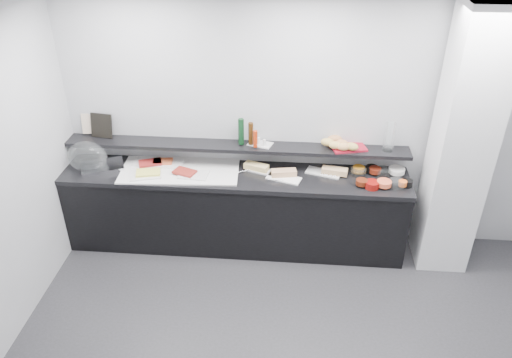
# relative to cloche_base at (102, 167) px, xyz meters

# --- Properties ---
(back_wall) EXTENTS (5.00, 0.02, 2.70)m
(back_wall) POSITION_rel_cloche_base_xyz_m (2.10, 0.30, 0.43)
(back_wall) COLOR #ADB0B4
(back_wall) RESTS_ON ground
(ceiling) EXTENTS (5.00, 5.00, 0.00)m
(ceiling) POSITION_rel_cloche_base_xyz_m (2.10, -1.70, 1.78)
(ceiling) COLOR white
(ceiling) RESTS_ON back_wall
(column) EXTENTS (0.50, 0.50, 2.70)m
(column) POSITION_rel_cloche_base_xyz_m (3.60, -0.05, 0.43)
(column) COLOR silver
(column) RESTS_ON ground
(buffet_cabinet) EXTENTS (3.60, 0.60, 0.85)m
(buffet_cabinet) POSITION_rel_cloche_base_xyz_m (1.40, 0.00, -0.50)
(buffet_cabinet) COLOR black
(buffet_cabinet) RESTS_ON ground
(counter_top) EXTENTS (3.62, 0.62, 0.05)m
(counter_top) POSITION_rel_cloche_base_xyz_m (1.40, 0.00, -0.05)
(counter_top) COLOR black
(counter_top) RESTS_ON buffet_cabinet
(wall_shelf) EXTENTS (3.60, 0.25, 0.04)m
(wall_shelf) POSITION_rel_cloche_base_xyz_m (1.40, 0.18, 0.21)
(wall_shelf) COLOR black
(wall_shelf) RESTS_ON back_wall
(cloche_base) EXTENTS (0.51, 0.44, 0.04)m
(cloche_base) POSITION_rel_cloche_base_xyz_m (0.00, 0.00, 0.00)
(cloche_base) COLOR silver
(cloche_base) RESTS_ON counter_top
(cloche_dome) EXTENTS (0.43, 0.28, 0.34)m
(cloche_dome) POSITION_rel_cloche_base_xyz_m (-0.15, 0.01, 0.11)
(cloche_dome) COLOR white
(cloche_dome) RESTS_ON cloche_base
(linen_runner) EXTENTS (1.26, 0.65, 0.01)m
(linen_runner) POSITION_rel_cloche_base_xyz_m (0.83, 0.01, -0.01)
(linen_runner) COLOR silver
(linen_runner) RESTS_ON counter_top
(platter_meat_a) EXTENTS (0.28, 0.21, 0.01)m
(platter_meat_a) POSITION_rel_cloche_base_xyz_m (0.44, 0.11, 0.00)
(platter_meat_a) COLOR silver
(platter_meat_a) RESTS_ON linen_runner
(food_meat_a) EXTENTS (0.28, 0.22, 0.02)m
(food_meat_a) POSITION_rel_cloche_base_xyz_m (0.49, 0.09, 0.02)
(food_meat_a) COLOR maroon
(food_meat_a) RESTS_ON platter_meat_a
(platter_salmon) EXTENTS (0.34, 0.23, 0.01)m
(platter_salmon) POSITION_rel_cloche_base_xyz_m (0.67, 0.13, 0.00)
(platter_salmon) COLOR white
(platter_salmon) RESTS_ON linen_runner
(food_salmon) EXTENTS (0.22, 0.15, 0.02)m
(food_salmon) POSITION_rel_cloche_base_xyz_m (0.62, 0.13, 0.02)
(food_salmon) COLOR #D2532B
(food_salmon) RESTS_ON platter_salmon
(platter_cheese) EXTENTS (0.36, 0.29, 0.01)m
(platter_cheese) POSITION_rel_cloche_base_xyz_m (0.50, -0.13, 0.00)
(platter_cheese) COLOR white
(platter_cheese) RESTS_ON linen_runner
(food_cheese) EXTENTS (0.27, 0.21, 0.02)m
(food_cheese) POSITION_rel_cloche_base_xyz_m (0.53, -0.11, 0.02)
(food_cheese) COLOR #E5E359
(food_cheese) RESTS_ON platter_cheese
(platter_meat_b) EXTENTS (0.31, 0.22, 0.01)m
(platter_meat_b) POSITION_rel_cloche_base_xyz_m (1.00, -0.09, 0.00)
(platter_meat_b) COLOR silver
(platter_meat_b) RESTS_ON linen_runner
(food_meat_b) EXTENTS (0.26, 0.21, 0.02)m
(food_meat_b) POSITION_rel_cloche_base_xyz_m (0.90, -0.07, 0.02)
(food_meat_b) COLOR maroon
(food_meat_b) RESTS_ON platter_meat_b
(sandwich_plate_left) EXTENTS (0.33, 0.23, 0.01)m
(sandwich_plate_left) POSITION_rel_cloche_base_xyz_m (1.68, 0.08, -0.01)
(sandwich_plate_left) COLOR silver
(sandwich_plate_left) RESTS_ON counter_top
(sandwich_food_left) EXTENTS (0.27, 0.18, 0.06)m
(sandwich_food_left) POSITION_rel_cloche_base_xyz_m (1.63, 0.10, 0.02)
(sandwich_food_left) COLOR #DEC374
(sandwich_food_left) RESTS_ON sandwich_plate_left
(tongs_left) EXTENTS (0.15, 0.08, 0.01)m
(tongs_left) POSITION_rel_cloche_base_xyz_m (1.51, 0.04, -0.00)
(tongs_left) COLOR silver
(tongs_left) RESTS_ON sandwich_plate_left
(sandwich_plate_mid) EXTENTS (0.37, 0.25, 0.01)m
(sandwich_plate_mid) POSITION_rel_cloche_base_xyz_m (1.92, -0.06, -0.01)
(sandwich_plate_mid) COLOR white
(sandwich_plate_mid) RESTS_ON counter_top
(sandwich_food_mid) EXTENTS (0.27, 0.14, 0.06)m
(sandwich_food_mid) POSITION_rel_cloche_base_xyz_m (1.92, -0.01, 0.02)
(sandwich_food_mid) COLOR tan
(sandwich_food_mid) RESTS_ON sandwich_plate_mid
(tongs_mid) EXTENTS (0.16, 0.01, 0.01)m
(tongs_mid) POSITION_rel_cloche_base_xyz_m (1.84, -0.11, -0.00)
(tongs_mid) COLOR silver
(tongs_mid) RESTS_ON sandwich_plate_mid
(sandwich_plate_right) EXTENTS (0.39, 0.25, 0.01)m
(sandwich_plate_right) POSITION_rel_cloche_base_xyz_m (2.33, 0.10, -0.01)
(sandwich_plate_right) COLOR silver
(sandwich_plate_right) RESTS_ON counter_top
(sandwich_food_right) EXTENTS (0.28, 0.14, 0.06)m
(sandwich_food_right) POSITION_rel_cloche_base_xyz_m (2.44, 0.07, 0.02)
(sandwich_food_right) COLOR tan
(sandwich_food_right) RESTS_ON sandwich_plate_right
(tongs_right) EXTENTS (0.16, 0.04, 0.01)m
(tongs_right) POSITION_rel_cloche_base_xyz_m (2.39, 0.02, -0.00)
(tongs_right) COLOR #B1B3B8
(tongs_right) RESTS_ON sandwich_plate_right
(bowl_glass_fruit) EXTENTS (0.20, 0.20, 0.07)m
(bowl_glass_fruit) POSITION_rel_cloche_base_xyz_m (2.69, 0.10, 0.02)
(bowl_glass_fruit) COLOR silver
(bowl_glass_fruit) RESTS_ON counter_top
(fill_glass_fruit) EXTENTS (0.15, 0.15, 0.05)m
(fill_glass_fruit) POSITION_rel_cloche_base_xyz_m (2.69, 0.14, 0.03)
(fill_glass_fruit) COLOR orange
(fill_glass_fruit) RESTS_ON bowl_glass_fruit
(bowl_black_jam) EXTENTS (0.13, 0.13, 0.07)m
(bowl_black_jam) POSITION_rel_cloche_base_xyz_m (2.83, 0.16, 0.02)
(bowl_black_jam) COLOR black
(bowl_black_jam) RESTS_ON counter_top
(fill_black_jam) EXTENTS (0.15, 0.15, 0.05)m
(fill_black_jam) POSITION_rel_cloche_base_xyz_m (2.86, 0.12, 0.03)
(fill_black_jam) COLOR #621C0E
(fill_black_jam) RESTS_ON bowl_black_jam
(bowl_glass_cream) EXTENTS (0.18, 0.18, 0.07)m
(bowl_glass_cream) POSITION_rel_cloche_base_xyz_m (2.95, 0.11, 0.02)
(bowl_glass_cream) COLOR silver
(bowl_glass_cream) RESTS_ON counter_top
(fill_glass_cream) EXTENTS (0.22, 0.22, 0.05)m
(fill_glass_cream) POSITION_rel_cloche_base_xyz_m (3.08, 0.14, 0.03)
(fill_glass_cream) COLOR white
(fill_glass_cream) RESTS_ON bowl_glass_cream
(bowl_red_jam) EXTENTS (0.18, 0.18, 0.07)m
(bowl_red_jam) POSITION_rel_cloche_base_xyz_m (2.80, -0.15, 0.02)
(bowl_red_jam) COLOR maroon
(bowl_red_jam) RESTS_ON counter_top
(fill_red_jam) EXTENTS (0.15, 0.15, 0.05)m
(fill_red_jam) POSITION_rel_cloche_base_xyz_m (2.70, -0.13, 0.03)
(fill_red_jam) COLOR #521C0B
(fill_red_jam) RESTS_ON bowl_red_jam
(bowl_glass_salmon) EXTENTS (0.20, 0.20, 0.07)m
(bowl_glass_salmon) POSITION_rel_cloche_base_xyz_m (3.05, -0.11, 0.02)
(bowl_glass_salmon) COLOR white
(bowl_glass_salmon) RESTS_ON counter_top
(fill_glass_salmon) EXTENTS (0.17, 0.17, 0.05)m
(fill_glass_salmon) POSITION_rel_cloche_base_xyz_m (2.92, -0.13, 0.03)
(fill_glass_salmon) COLOR #EC5F39
(fill_glass_salmon) RESTS_ON bowl_glass_salmon
(bowl_black_fruit) EXTENTS (0.13, 0.13, 0.07)m
(bowl_black_fruit) POSITION_rel_cloche_base_xyz_m (3.15, -0.09, 0.02)
(bowl_black_fruit) COLOR black
(bowl_black_fruit) RESTS_ON counter_top
(fill_black_fruit) EXTENTS (0.09, 0.09, 0.05)m
(fill_black_fruit) POSITION_rel_cloche_base_xyz_m (3.10, -0.12, 0.03)
(fill_black_fruit) COLOR orange
(fill_black_fruit) RESTS_ON bowl_black_fruit
(framed_print) EXTENTS (0.24, 0.11, 0.26)m
(framed_print) POSITION_rel_cloche_base_xyz_m (-0.04, 0.25, 0.36)
(framed_print) COLOR black
(framed_print) RESTS_ON wall_shelf
(print_art) EXTENTS (0.21, 0.08, 0.22)m
(print_art) POSITION_rel_cloche_base_xyz_m (-0.17, 0.29, 0.36)
(print_art) COLOR #C9A891
(print_art) RESTS_ON framed_print
(condiment_tray) EXTENTS (0.28, 0.22, 0.01)m
(condiment_tray) POSITION_rel_cloche_base_xyz_m (1.66, 0.21, 0.24)
(condiment_tray) COLOR silver
(condiment_tray) RESTS_ON wall_shelf
(bottle_green_a) EXTENTS (0.05, 0.05, 0.26)m
(bottle_green_a) POSITION_rel_cloche_base_xyz_m (1.45, 0.22, 0.37)
(bottle_green_a) COLOR #0E3616
(bottle_green_a) RESTS_ON condiment_tray
(bottle_brown) EXTENTS (0.07, 0.07, 0.24)m
(bottle_brown) POSITION_rel_cloche_base_xyz_m (1.56, 0.19, 0.36)
(bottle_brown) COLOR #3A210A
(bottle_brown) RESTS_ON condiment_tray
(bottle_green_b) EXTENTS (0.07, 0.07, 0.28)m
(bottle_green_b) POSITION_rel_cloche_base_xyz_m (1.46, 0.18, 0.38)
(bottle_green_b) COLOR black
(bottle_green_b) RESTS_ON condiment_tray
(bottle_hot) EXTENTS (0.05, 0.05, 0.18)m
(bottle_hot) POSITION_rel_cloche_base_xyz_m (1.62, 0.13, 0.33)
(bottle_hot) COLOR #B32C0C
(bottle_hot) RESTS_ON condiment_tray
(shaker_salt) EXTENTS (0.04, 0.04, 0.07)m
(shaker_salt) POSITION_rel_cloche_base_xyz_m (1.71, 0.16, 0.28)
(shaker_salt) COLOR white
(shaker_salt) RESTS_ON condiment_tray
(shaker_pepper) EXTENTS (0.03, 0.03, 0.07)m
(shaker_pepper) POSITION_rel_cloche_base_xyz_m (1.64, 0.20, 0.28)
(shaker_pepper) COLOR silver
(shaker_pepper) RESTS_ON condiment_tray
(bread_tray) EXTENTS (0.39, 0.32, 0.02)m
(bread_tray) POSITION_rel_cloche_base_xyz_m (2.57, 0.21, 0.24)
(bread_tray) COLOR maroon
(bread_tray) RESTS_ON wall_shelf
(bread_roll_n) EXTENTS (0.16, 0.11, 0.08)m
(bread_roll_n) POSITION_rel_cloche_base_xyz_m (2.43, 0.28, 0.29)
(bread_roll_n) COLOR #AE7142
(bread_roll_n) RESTS_ON bread_tray
(bread_roll_sw) EXTENTS (0.14, 0.10, 0.08)m
(bread_roll_sw) POSITION_rel_cloche_base_xyz_m (2.43, 0.14, 0.29)
(bread_roll_sw) COLOR #D8AB52
(bread_roll_sw) RESTS_ON bread_tray
(bread_roll_s) EXTENTS (0.14, 0.10, 0.08)m
(bread_roll_s) POSITION_rel_cloche_base_xyz_m (2.51, 0.11, 0.29)
(bread_roll_s) COLOR tan
(bread_roll_s) RESTS_ON bread_tray
(bread_roll_se) EXTENTS (0.16, 0.12, 0.08)m
(bread_roll_se) POSITION_rel_cloche_base_xyz_m (2.59, 0.12, 0.29)
(bread_roll_se) COLOR gold
(bread_roll_se) RESTS_ON bread_tray
(bread_roll_midw) EXTENTS (0.16, 0.12, 0.08)m
(bread_roll_midw) POSITION_rel_cloche_base_xyz_m (2.36, 0.20, 0.29)
(bread_roll_midw) COLOR gold
(bread_roll_midw) RESTS_ON bread_tray
(bread_roll_mide) EXTENTS (0.14, 0.11, 0.08)m
(bread_roll_mide) POSITION_rel_cloche_base_xyz_m (2.50, 0.19, 0.29)
(bread_roll_mide) COLOR #BF7E48
(bread_roll_mide) RESTS_ON bread_tray
(carafe) EXTENTS (0.14, 0.14, 0.30)m
(carafe) POSITION_rel_cloche_base_xyz_m (2.97, 0.19, 0.38)
(carafe) COLOR white
(carafe) RESTS_ON wall_shelf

